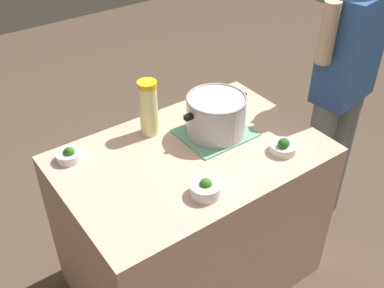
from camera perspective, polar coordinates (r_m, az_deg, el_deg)
ground_plane at (r=2.69m, az=0.00°, el=-15.67°), size 8.00×8.00×0.00m
counter_slab at (r=2.37m, az=0.00°, el=-9.31°), size 1.20×0.80×0.85m
dish_cloth at (r=2.21m, az=2.90°, el=1.39°), size 0.33×0.28×0.01m
cooking_pot at (r=2.15m, az=2.98°, el=3.65°), size 0.35×0.28×0.19m
lemonade_pitcher at (r=2.15m, az=-5.42°, el=4.47°), size 0.09×0.09×0.28m
broccoli_bowl_front at (r=1.85m, az=1.70°, el=-5.51°), size 0.13×0.13×0.08m
broccoli_bowl_center at (r=2.12m, az=11.25°, el=-0.33°), size 0.12×0.12×0.08m
broccoli_bowl_back at (r=2.10m, az=-15.08°, el=-1.33°), size 0.11×0.11×0.07m
person_cook at (r=2.60m, az=18.08°, el=6.35°), size 0.50×0.25×1.62m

